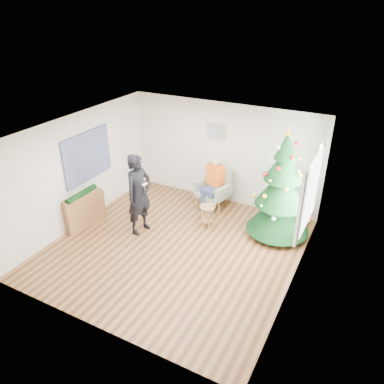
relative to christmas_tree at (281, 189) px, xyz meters
The scene contains 19 objects.
floor 2.61m from the christmas_tree, 139.16° to the right, with size 5.00×5.00×0.00m, color brown.
ceiling 2.77m from the christmas_tree, 139.16° to the right, with size 5.00×5.00×0.00m, color white.
wall_back 2.03m from the christmas_tree, 151.63° to the left, with size 5.00×5.00×0.00m, color silver.
wall_front 4.42m from the christmas_tree, 113.79° to the right, with size 5.00×5.00×0.00m, color silver.
wall_left 4.55m from the christmas_tree, 160.23° to the right, with size 5.00×5.00×0.00m, color silver.
wall_right 1.71m from the christmas_tree, 64.93° to the right, with size 5.00×5.00×0.00m, color silver.
window_panel 0.95m from the christmas_tree, 37.99° to the right, with size 0.04×1.30×1.40m, color white.
curtains 0.93m from the christmas_tree, 39.23° to the right, with size 0.05×1.75×1.50m.
christmas_tree is the anchor object (origin of this frame).
stool 1.82m from the christmas_tree, 164.30° to the right, with size 0.36×0.36×0.53m.
laptop 1.71m from the christmas_tree, 164.30° to the right, with size 0.29×0.19×0.02m, color silver.
armchair 2.02m from the christmas_tree, 163.79° to the left, with size 0.91×0.88×1.01m.
seated_person 1.93m from the christmas_tree, 165.52° to the left, with size 0.52×0.68×1.32m.
standing_man 3.11m from the christmas_tree, 154.99° to the right, with size 0.68×0.45×1.87m, color black.
game_controller 2.94m from the christmas_tree, 152.80° to the right, with size 0.04×0.13×0.04m, color white.
console 4.52m from the christmas_tree, 157.17° to the right, with size 0.30×1.00×0.80m, color brown.
garland 4.47m from the christmas_tree, 157.17° to the right, with size 0.14×0.14×0.90m, color black.
tapestry 4.44m from the christmas_tree, 163.71° to the right, with size 0.03×1.50×1.15m, color black.
framed_picture 2.30m from the christmas_tree, 154.97° to the left, with size 0.52×0.05×0.42m.
Camera 1 is at (3.39, -5.69, 4.78)m, focal length 35.00 mm.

